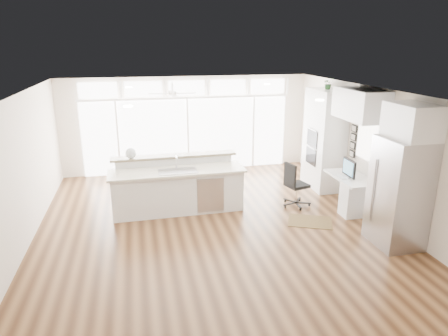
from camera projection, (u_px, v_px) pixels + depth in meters
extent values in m
cube|color=#412614|center=(215.00, 228.00, 8.08)|extent=(7.00, 8.00, 0.02)
cube|color=white|center=(214.00, 93.00, 7.27)|extent=(7.00, 8.00, 0.02)
cube|color=silver|center=(187.00, 124.00, 11.40)|extent=(7.00, 0.04, 2.70)
cube|color=silver|center=(294.00, 278.00, 3.95)|extent=(7.00, 0.04, 2.70)
cube|color=silver|center=(18.00, 177.00, 6.94)|extent=(0.04, 8.00, 2.70)
cube|color=silver|center=(378.00, 153.00, 8.40)|extent=(0.04, 8.00, 2.70)
cube|color=white|center=(188.00, 135.00, 11.43)|extent=(5.80, 0.06, 2.08)
cube|color=white|center=(187.00, 88.00, 11.03)|extent=(5.90, 0.06, 0.40)
cube|color=white|center=(369.00, 141.00, 8.61)|extent=(0.04, 0.85, 0.85)
cube|color=white|center=(172.00, 89.00, 9.84)|extent=(1.16, 1.16, 0.32)
cube|color=white|center=(212.00, 93.00, 7.46)|extent=(3.40, 3.00, 0.02)
cube|color=white|center=(324.00, 140.00, 10.04)|extent=(0.64, 1.20, 2.50)
cube|color=white|center=(350.00, 193.00, 8.89)|extent=(0.72, 1.30, 0.76)
cube|color=white|center=(361.00, 104.00, 8.31)|extent=(0.64, 1.30, 0.64)
cube|color=#A9A9AD|center=(399.00, 193.00, 7.17)|extent=(0.76, 0.90, 2.00)
cube|color=white|center=(412.00, 121.00, 6.79)|extent=(0.64, 0.90, 0.60)
cube|color=black|center=(353.00, 141.00, 9.23)|extent=(0.06, 0.22, 0.80)
cube|color=white|center=(178.00, 186.00, 8.74)|extent=(2.95, 1.15, 1.16)
cube|color=#352511|center=(310.00, 221.00, 8.34)|extent=(1.08, 0.95, 0.01)
cube|color=black|center=(297.00, 185.00, 9.02)|extent=(0.64, 0.61, 1.02)
sphere|color=silver|center=(131.00, 153.00, 8.68)|extent=(0.26, 0.26, 0.24)
cube|color=black|center=(349.00, 168.00, 8.70)|extent=(0.10, 0.52, 0.43)
cube|color=silver|center=(341.00, 177.00, 8.73)|extent=(0.13, 0.31, 0.02)
imported|color=#235223|center=(328.00, 85.00, 9.63)|extent=(0.28, 0.30, 0.22)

